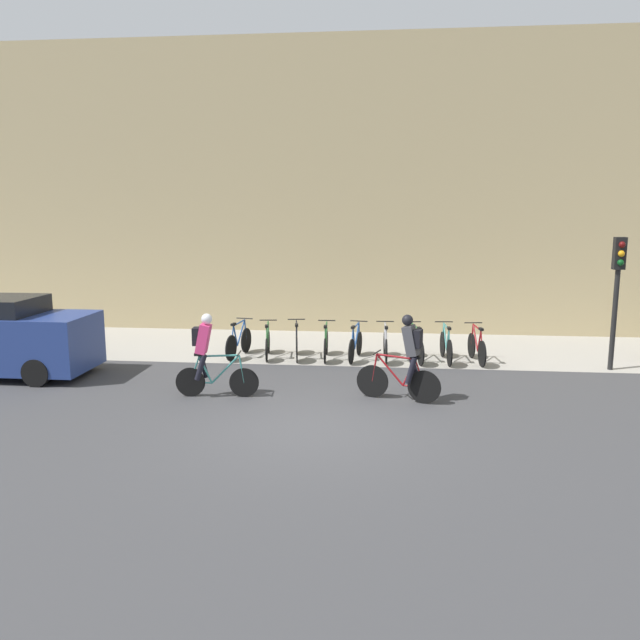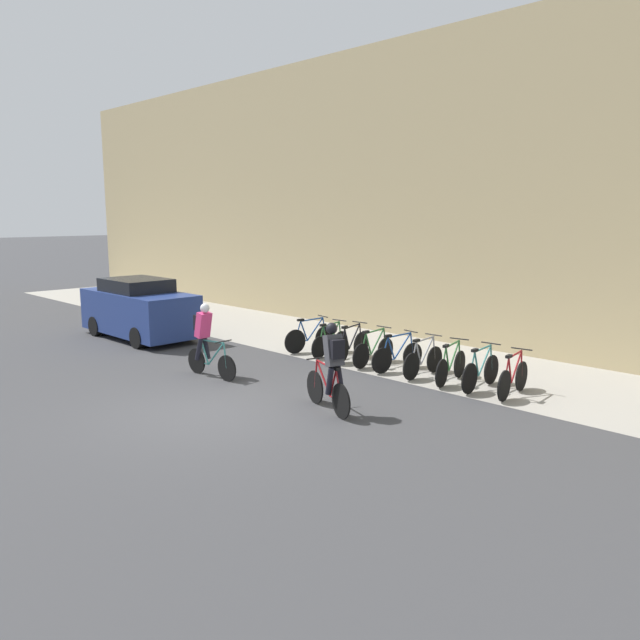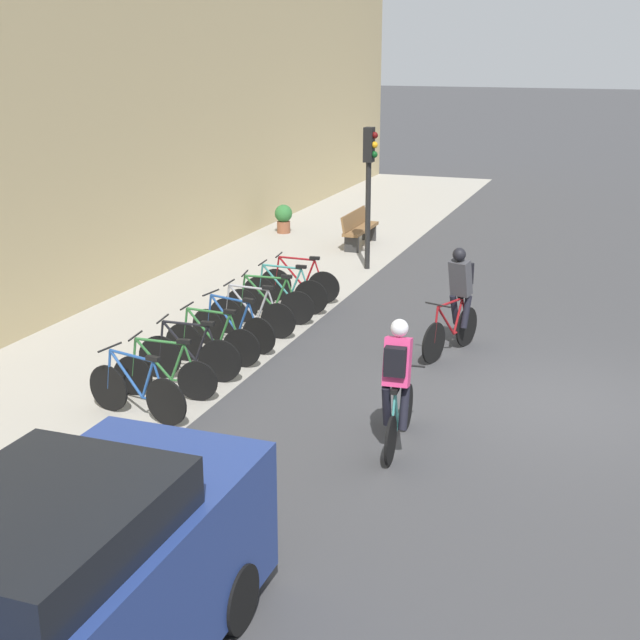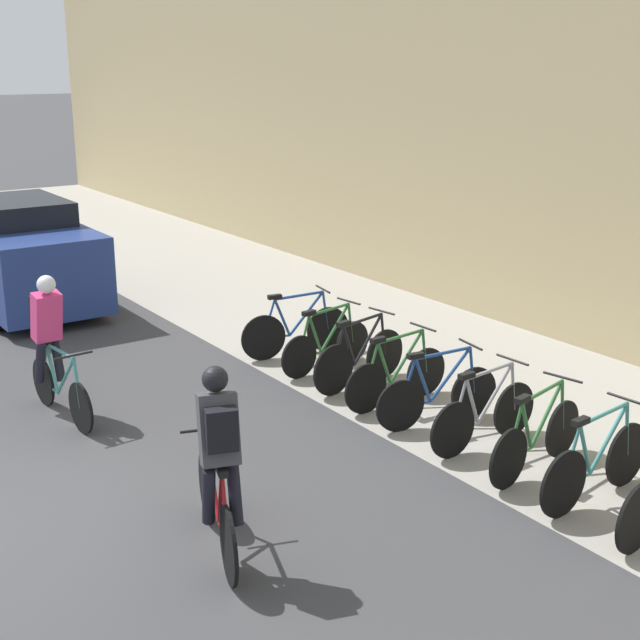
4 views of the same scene
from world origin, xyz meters
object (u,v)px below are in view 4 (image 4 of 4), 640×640
object	(u,v)px
cyclist_pink	(51,340)
parked_bike_5	(484,414)
parked_bike_1	(326,344)
parked_bike_3	(397,375)
parked_bike_0	(296,329)
parked_bike_6	(537,437)
cyclist_grey	(218,460)
parked_car	(20,254)
parked_bike_2	(360,357)
parked_bike_4	(438,393)
parked_bike_7	(596,463)

from	to	relation	value
cyclist_pink	parked_bike_5	bearing A→B (deg)	44.75
parked_bike_1	cyclist_pink	bearing A→B (deg)	-99.10
cyclist_pink	parked_bike_3	size ratio (longest dim) A/B	1.06
parked_bike_0	parked_bike_6	xyz separation A→B (m)	(4.63, -0.00, -0.01)
cyclist_grey	parked_bike_5	bearing A→B (deg)	96.67
parked_car	parked_bike_5	bearing A→B (deg)	15.16
parked_bike_2	parked_bike_4	world-z (taller)	parked_bike_2
parked_car	cyclist_grey	bearing A→B (deg)	-6.79
parked_bike_6	parked_bike_7	size ratio (longest dim) A/B	0.98
parked_bike_0	parked_bike_5	bearing A→B (deg)	-0.00
parked_bike_0	parked_bike_7	size ratio (longest dim) A/B	0.98
cyclist_grey	parked_bike_3	size ratio (longest dim) A/B	1.08
parked_bike_0	parked_bike_3	xyz separation A→B (m)	(2.31, -0.00, -0.01)
parked_bike_0	parked_car	bearing A→B (deg)	-154.58
parked_bike_2	parked_bike_7	size ratio (longest dim) A/B	0.95
cyclist_pink	parked_bike_2	distance (m)	3.91
parked_bike_5	parked_bike_7	size ratio (longest dim) A/B	0.95
parked_bike_3	parked_bike_4	xyz separation A→B (m)	(0.77, -0.00, -0.00)
cyclist_pink	parked_bike_6	world-z (taller)	cyclist_pink
cyclist_pink	parked_bike_1	xyz separation A→B (m)	(0.58, 3.63, -0.57)
parked_bike_2	parked_bike_4	size ratio (longest dim) A/B	0.99
parked_bike_0	parked_bike_3	bearing A→B (deg)	-0.01
parked_bike_1	parked_car	size ratio (longest dim) A/B	0.37
cyclist_grey	parked_car	size ratio (longest dim) A/B	0.41
cyclist_pink	parked_bike_3	distance (m)	4.24
parked_bike_1	parked_bike_4	distance (m)	2.31
cyclist_pink	cyclist_grey	xyz separation A→B (m)	(4.08, 0.09, -0.00)
parked_bike_3	parked_bike_6	size ratio (longest dim) A/B	0.98
parked_car	parked_bike_2	bearing A→B (deg)	20.06
cyclist_grey	parked_bike_7	size ratio (longest dim) A/B	1.04
parked_bike_6	cyclist_grey	bearing A→B (deg)	-95.76
cyclist_pink	parked_bike_5	xyz separation A→B (m)	(3.66, 3.63, -0.55)
parked_bike_4	parked_bike_7	bearing A→B (deg)	0.01
parked_bike_3	parked_bike_2	bearing A→B (deg)	179.90
cyclist_grey	parked_bike_6	xyz separation A→B (m)	(0.36, 3.54, -0.55)
parked_bike_2	parked_bike_7	bearing A→B (deg)	-0.02
parked_bike_0	parked_bike_1	xyz separation A→B (m)	(0.77, -0.00, -0.02)
cyclist_grey	parked_car	xyz separation A→B (m)	(-9.38, 1.12, -0.05)
parked_bike_3	parked_bike_6	xyz separation A→B (m)	(2.31, -0.00, 0.00)
cyclist_pink	parked_bike_4	world-z (taller)	cyclist_pink
cyclist_pink	parked_car	world-z (taller)	parked_car
parked_car	cyclist_pink	bearing A→B (deg)	-12.78
cyclist_pink	parked_car	distance (m)	5.44
parked_bike_3	parked_car	xyz separation A→B (m)	(-7.42, -2.43, 0.51)
parked_bike_0	parked_bike_5	size ratio (longest dim) A/B	1.03
parked_bike_0	parked_bike_6	distance (m)	4.63
parked_bike_4	parked_bike_5	distance (m)	0.77
parked_bike_3	parked_bike_6	distance (m)	2.31
cyclist_pink	parked_bike_2	xyz separation A→B (m)	(1.35, 3.63, -0.54)
parked_bike_7	parked_bike_1	bearing A→B (deg)	-179.99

